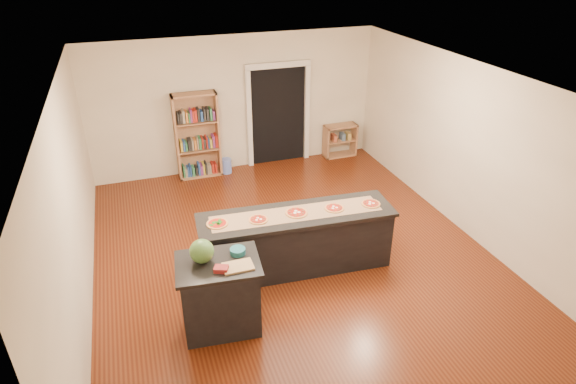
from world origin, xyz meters
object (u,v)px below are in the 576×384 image
object	(u,v)px
bookshelf	(197,136)
low_shelf	(340,140)
side_counter	(220,295)
waste_bin	(226,166)
watermelon	(202,251)
kitchen_island	(296,241)

from	to	relation	value
bookshelf	low_shelf	size ratio (longest dim) A/B	2.39
side_counter	waste_bin	distance (m)	4.61
watermelon	low_shelf	bearing A→B (deg)	48.97
bookshelf	watermelon	bearing A→B (deg)	-98.52
bookshelf	watermelon	distance (m)	4.50
low_shelf	waste_bin	size ratio (longest dim) A/B	2.34
watermelon	kitchen_island	bearing A→B (deg)	27.90
low_shelf	watermelon	bearing A→B (deg)	-131.03
kitchen_island	waste_bin	world-z (taller)	kitchen_island
kitchen_island	side_counter	distance (m)	1.59
kitchen_island	waste_bin	xyz separation A→B (m)	(-0.28, 3.60, -0.32)
kitchen_island	bookshelf	size ratio (longest dim) A/B	1.61
waste_bin	watermelon	xyz separation A→B (m)	(-1.21, -4.39, 0.99)
kitchen_island	waste_bin	distance (m)	3.63
side_counter	watermelon	bearing A→B (deg)	158.52
kitchen_island	side_counter	world-z (taller)	side_counter
side_counter	watermelon	world-z (taller)	watermelon
low_shelf	waste_bin	distance (m)	2.66
low_shelf	side_counter	bearing A→B (deg)	-129.27
kitchen_island	bookshelf	xyz separation A→B (m)	(-0.82, 3.65, 0.41)
waste_bin	watermelon	distance (m)	4.66
kitchen_island	watermelon	xyz separation A→B (m)	(-1.49, -0.79, 0.67)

